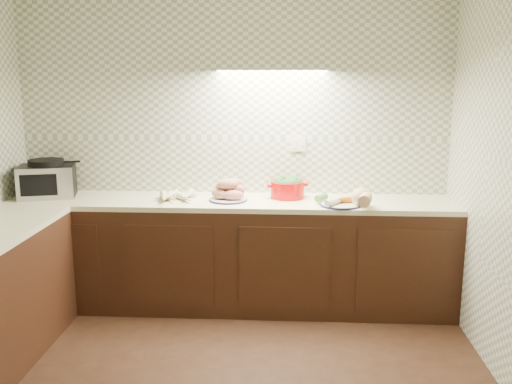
# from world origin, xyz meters

# --- Properties ---
(room) EXTENTS (3.60, 3.60, 2.60)m
(room) POSITION_xyz_m (0.00, 0.00, 1.63)
(room) COLOR black
(room) RESTS_ON ground
(counter) EXTENTS (3.60, 3.60, 0.90)m
(counter) POSITION_xyz_m (-0.68, 0.68, 0.45)
(counter) COLOR black
(counter) RESTS_ON ground
(toaster_oven) EXTENTS (0.51, 0.44, 0.31)m
(toaster_oven) POSITION_xyz_m (-1.51, 1.54, 1.04)
(toaster_oven) COLOR black
(toaster_oven) RESTS_ON counter
(parsnip_pile) EXTENTS (0.46, 0.42, 0.08)m
(parsnip_pile) POSITION_xyz_m (-0.33, 1.46, 0.93)
(parsnip_pile) COLOR beige
(parsnip_pile) RESTS_ON counter
(sweet_potato_plate) EXTENTS (0.31, 0.31, 0.18)m
(sweet_potato_plate) POSITION_xyz_m (-0.01, 1.48, 0.97)
(sweet_potato_plate) COLOR #171540
(sweet_potato_plate) RESTS_ON counter
(onion_bowl) EXTENTS (0.15, 0.15, 0.11)m
(onion_bowl) POSITION_xyz_m (0.03, 1.62, 0.94)
(onion_bowl) COLOR black
(onion_bowl) RESTS_ON counter
(dutch_oven) EXTENTS (0.34, 0.34, 0.19)m
(dutch_oven) POSITION_xyz_m (0.46, 1.61, 0.99)
(dutch_oven) COLOR #BE090B
(dutch_oven) RESTS_ON counter
(veg_plate) EXTENTS (0.47, 0.36, 0.15)m
(veg_plate) POSITION_xyz_m (0.94, 1.34, 0.95)
(veg_plate) COLOR #171540
(veg_plate) RESTS_ON counter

